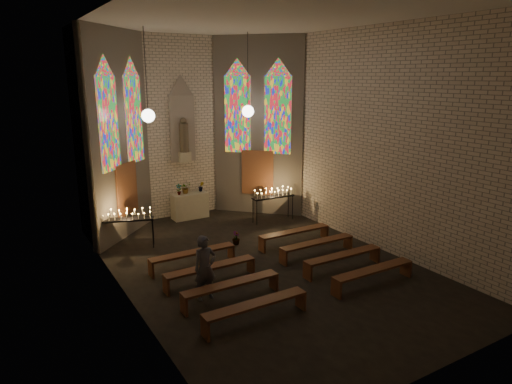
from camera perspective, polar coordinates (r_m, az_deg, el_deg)
floor at (r=13.78m, az=0.74°, el=-9.11°), size 12.00×12.00×0.00m
room at (r=15.71m, az=-5.73°, el=7.81°), size 8.22×12.43×7.00m
altar at (r=18.21m, az=-8.28°, el=-1.70°), size 1.40×0.60×1.00m
flower_vase_left at (r=17.86m, az=-9.62°, el=0.32°), size 0.27×0.22×0.44m
flower_vase_center at (r=18.07m, az=-8.81°, el=0.53°), size 0.45×0.40×0.45m
flower_vase_right at (r=18.31m, az=-6.88°, el=0.70°), size 0.27×0.24×0.40m
aisle_flower_pot at (r=15.30m, az=-2.52°, el=-5.76°), size 0.34×0.34×0.46m
votive_stand_left at (r=15.32m, az=-15.83°, el=-2.99°), size 1.72×0.96×1.24m
votive_stand_right at (r=17.48m, az=2.15°, el=-0.32°), size 1.71×0.50×1.24m
pew_left_0 at (r=13.59m, az=-7.90°, el=-7.75°), size 2.60×0.38×0.50m
pew_right_0 at (r=15.27m, az=4.85°, el=-5.13°), size 2.60×0.38×0.50m
pew_left_1 at (r=12.57m, az=-5.72°, el=-9.55°), size 2.60×0.38×0.50m
pew_right_1 at (r=14.38m, az=7.65°, el=-6.48°), size 2.60×0.38×0.50m
pew_left_2 at (r=11.60m, az=-3.12°, el=-11.65°), size 2.60×0.38×0.50m
pew_right_2 at (r=13.53m, az=10.83°, el=-7.97°), size 2.60×0.38×0.50m
pew_left_3 at (r=10.66m, az=-0.02°, el=-14.09°), size 2.60×0.38×0.50m
pew_right_3 at (r=12.74m, az=14.45°, el=-9.63°), size 2.60×0.38×0.50m
visitor at (r=11.60m, az=-6.40°, el=-9.39°), size 0.62×0.42×1.66m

